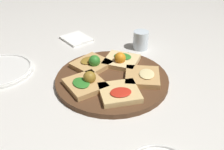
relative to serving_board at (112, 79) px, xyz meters
name	(u,v)px	position (x,y,z in m)	size (l,w,h in m)	color
ground_plane	(112,82)	(0.00, 0.00, -0.01)	(3.00, 3.00, 0.00)	silver
serving_board	(112,79)	(0.00, 0.00, 0.00)	(0.41, 0.41, 0.02)	#51331E
focaccia_slice_0	(86,83)	(0.02, 0.10, 0.02)	(0.15, 0.15, 0.05)	tan
focaccia_slice_1	(120,93)	(-0.09, 0.06, 0.02)	(0.17, 0.17, 0.03)	#DBB775
focaccia_slice_2	(143,76)	(-0.09, -0.07, 0.02)	(0.17, 0.17, 0.03)	tan
focaccia_slice_3	(121,60)	(0.04, -0.10, 0.02)	(0.16, 0.16, 0.05)	#E5C689
focaccia_slice_4	(91,64)	(0.11, 0.00, 0.02)	(0.12, 0.13, 0.05)	tan
plate_right	(0,70)	(0.36, 0.25, 0.00)	(0.25, 0.25, 0.02)	white
water_glass	(141,40)	(0.09, -0.28, 0.03)	(0.07, 0.07, 0.08)	silver
napkin_stack	(76,39)	(0.37, -0.14, 0.00)	(0.13, 0.11, 0.01)	white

